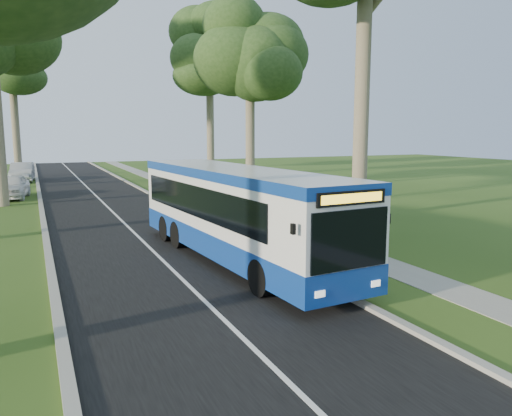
{
  "coord_description": "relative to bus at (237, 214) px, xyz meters",
  "views": [
    {
      "loc": [
        -7.33,
        -14.44,
        4.33
      ],
      "look_at": [
        -0.07,
        1.72,
        1.6
      ],
      "focal_mm": 35.0,
      "sensor_mm": 36.0,
      "label": 1
    }
  ],
  "objects": [
    {
      "name": "ground",
      "position": [
        1.2,
        -0.77,
        -1.62
      ],
      "size": [
        120.0,
        120.0,
        0.0
      ],
      "primitive_type": "plane",
      "color": "#2E4A17",
      "rests_on": "ground"
    },
    {
      "name": "road",
      "position": [
        -2.3,
        9.23,
        -1.61
      ],
      "size": [
        7.0,
        100.0,
        0.02
      ],
      "primitive_type": "cube",
      "color": "black",
      "rests_on": "ground"
    },
    {
      "name": "kerb_east",
      "position": [
        1.2,
        9.23,
        -1.56
      ],
      "size": [
        0.25,
        100.0,
        0.12
      ],
      "primitive_type": "cube",
      "color": "#9E9B93",
      "rests_on": "ground"
    },
    {
      "name": "kerb_west",
      "position": [
        -5.8,
        9.23,
        -1.56
      ],
      "size": [
        0.25,
        100.0,
        0.12
      ],
      "primitive_type": "cube",
      "color": "#9E9B93",
      "rests_on": "ground"
    },
    {
      "name": "centre_line",
      "position": [
        -2.3,
        9.23,
        -1.59
      ],
      "size": [
        0.12,
        100.0,
        0.0
      ],
      "primitive_type": "cube",
      "color": "white",
      "rests_on": "road"
    },
    {
      "name": "footpath",
      "position": [
        4.2,
        9.23,
        -1.61
      ],
      "size": [
        1.5,
        100.0,
        0.02
      ],
      "primitive_type": "cube",
      "color": "gray",
      "rests_on": "ground"
    },
    {
      "name": "bus",
      "position": [
        0.0,
        0.0,
        0.0
      ],
      "size": [
        3.39,
        11.93,
        3.12
      ],
      "rotation": [
        0.0,
        0.0,
        0.08
      ],
      "color": "white",
      "rests_on": "ground"
    },
    {
      "name": "bus_stop_sign",
      "position": [
        1.5,
        -1.02,
        0.01
      ],
      "size": [
        0.17,
        0.35,
        2.61
      ],
      "rotation": [
        0.0,
        0.0,
        -0.38
      ],
      "color": "gray",
      "rests_on": "ground"
    },
    {
      "name": "bus_shelter",
      "position": [
        2.9,
        -0.56,
        0.2
      ],
      "size": [
        1.9,
        3.14,
        2.58
      ],
      "rotation": [
        0.0,
        0.0,
        -0.09
      ],
      "color": "black",
      "rests_on": "ground"
    },
    {
      "name": "litter_bin",
      "position": [
        2.66,
        0.73,
        -1.18
      ],
      "size": [
        0.49,
        0.49,
        0.86
      ],
      "rotation": [
        0.0,
        0.0,
        -0.04
      ],
      "color": "black",
      "rests_on": "ground"
    },
    {
      "name": "car_white",
      "position": [
        -7.43,
        20.77,
        -0.83
      ],
      "size": [
        2.42,
        4.81,
        1.57
      ],
      "primitive_type": "imported",
      "rotation": [
        0.0,
        0.0,
        -0.13
      ],
      "color": "white",
      "rests_on": "ground"
    },
    {
      "name": "car_silver",
      "position": [
        -6.94,
        32.45,
        -0.79
      ],
      "size": [
        2.05,
        5.12,
        1.66
      ],
      "primitive_type": "imported",
      "rotation": [
        0.0,
        0.0,
        -0.06
      ],
      "color": "#B2B5BA",
      "rests_on": "ground"
    },
    {
      "name": "tree_west_e",
      "position": [
        -7.3,
        37.23,
        9.93
      ],
      "size": [
        5.2,
        5.2,
        15.59
      ],
      "color": "#7A6B56",
      "rests_on": "ground"
    },
    {
      "name": "tree_east_c",
      "position": [
        8.0,
        17.23,
        8.65
      ],
      "size": [
        5.2,
        5.2,
        13.85
      ],
      "color": "#7A6B56",
      "rests_on": "ground"
    },
    {
      "name": "tree_east_d",
      "position": [
        9.2,
        29.23,
        10.12
      ],
      "size": [
        5.2,
        5.2,
        15.85
      ],
      "color": "#7A6B56",
      "rests_on": "ground"
    }
  ]
}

